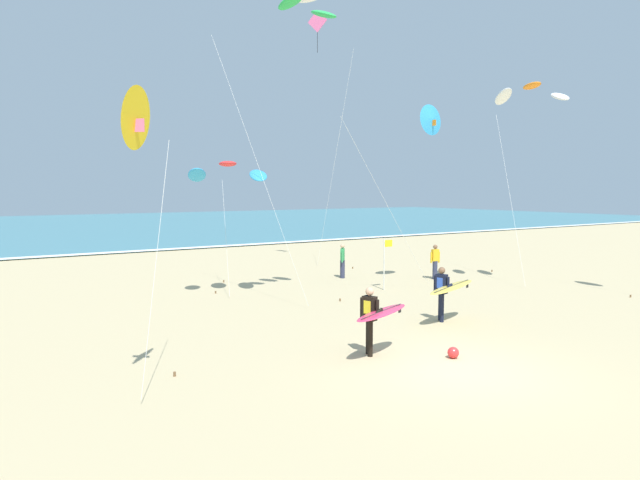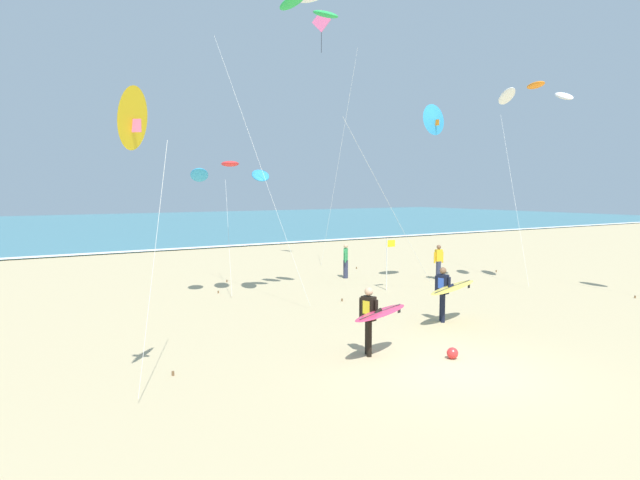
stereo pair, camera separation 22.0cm
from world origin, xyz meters
The scene contains 15 objects.
ground_plane centered at (0.00, 0.00, 0.00)m, with size 160.00×160.00×0.00m, color tan.
ocean_water centered at (0.00, 58.31, 0.04)m, with size 160.00×60.00×0.08m, color teal.
shoreline_foam centered at (0.00, 28.61, 0.09)m, with size 160.00×0.98×0.01m, color white.
surfer_lead centered at (3.27, 3.49, 1.05)m, with size 2.32×1.13×1.71m.
surfer_trailing centered at (-0.85, 1.87, 1.04)m, with size 2.04×1.14×1.71m.
kite_arc_amber_near centered at (10.37, 5.92, 7.94)m, with size 4.29×5.39×8.34m.
kite_arc_ivory_mid centered at (0.75, 7.49, 10.12)m, with size 2.80×5.35×10.46m.
kite_delta_golden_high centered at (-6.56, 1.83, 5.38)m, with size 1.60×1.84×5.99m.
kite_diamond_rose_low centered at (6.99, 16.37, 12.13)m, with size 1.29×2.38×13.32m.
kite_arc_scarlet_close centered at (-0.79, 10.59, 4.75)m, with size 3.18×4.85×5.14m.
kite_delta_cobalt_outer centered at (7.31, 8.42, 6.93)m, with size 5.58×0.71×7.60m.
bystander_yellow_top centered at (9.01, 9.77, 0.81)m, with size 0.49×0.23×1.59m.
bystander_green_top centered at (5.68, 12.37, 0.81)m, with size 0.35×0.40×1.59m.
lifeguard_flag centered at (5.36, 8.93, 1.27)m, with size 0.45×0.05×2.10m.
beach_ball centered at (0.64, 0.69, 0.14)m, with size 0.28×0.28×0.28m, color red.
Camera 2 is at (-9.29, -8.93, 4.10)m, focal length 31.86 mm.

